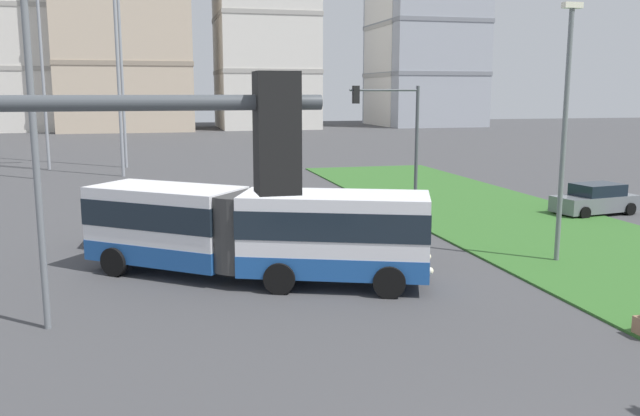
% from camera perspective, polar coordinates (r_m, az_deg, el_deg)
% --- Properties ---
extents(articulated_bus, '(11.38, 7.84, 3.00)m').
position_cam_1_polar(articulated_bus, '(22.33, -5.76, -1.93)').
color(articulated_bus, white).
rests_on(articulated_bus, ground).
extents(car_navy_sedan, '(4.54, 2.32, 1.58)m').
position_cam_1_polar(car_navy_sedan, '(28.44, -14.69, -1.48)').
color(car_navy_sedan, '#19234C').
rests_on(car_navy_sedan, ground).
extents(car_grey_wagon, '(4.62, 2.55, 1.58)m').
position_cam_1_polar(car_grey_wagon, '(36.89, 22.50, 0.66)').
color(car_grey_wagon, slate).
rests_on(car_grey_wagon, ground).
extents(traffic_light_far_right, '(3.39, 0.28, 6.48)m').
position_cam_1_polar(traffic_light_far_right, '(31.36, 6.55, 6.52)').
color(traffic_light_far_right, '#474C51').
rests_on(traffic_light_far_right, ground).
extents(streetlight_left, '(0.70, 0.28, 8.84)m').
position_cam_1_polar(streetlight_left, '(18.48, -23.23, 4.90)').
color(streetlight_left, slate).
rests_on(streetlight_left, ground).
extents(streetlight_median, '(0.70, 0.28, 9.27)m').
position_cam_1_polar(streetlight_median, '(25.51, 20.22, 6.77)').
color(streetlight_median, slate).
rests_on(streetlight_median, ground).
extents(apartment_tower_east, '(17.24, 20.18, 35.55)m').
position_cam_1_polar(apartment_tower_east, '(126.75, 8.96, 15.09)').
color(apartment_tower_east, '#9EA3AD').
rests_on(apartment_tower_east, ground).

